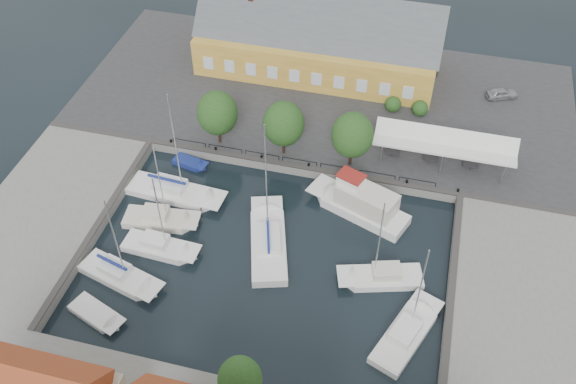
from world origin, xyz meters
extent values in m
plane|color=black|center=(0.00, 0.00, 0.00)|extent=(140.00, 140.00, 0.00)
cube|color=#2D2D30|center=(0.00, 23.00, 0.50)|extent=(56.00, 26.00, 1.00)
cube|color=slate|center=(-22.00, -2.00, 0.50)|extent=(12.00, 24.00, 1.00)
cube|color=slate|center=(22.00, -2.00, 0.50)|extent=(12.00, 24.00, 1.00)
cube|color=#383533|center=(0.00, 10.30, 1.06)|extent=(56.00, 0.60, 0.12)
cube|color=#383533|center=(-16.30, -2.00, 1.06)|extent=(0.60, 24.00, 0.12)
cube|color=#383533|center=(16.30, -2.00, 1.06)|extent=(0.60, 24.00, 0.12)
cylinder|color=black|center=(-14.00, 10.60, 1.20)|extent=(0.24, 0.24, 0.40)
cylinder|color=black|center=(-9.00, 10.60, 1.20)|extent=(0.24, 0.24, 0.40)
cylinder|color=black|center=(-4.00, 10.60, 1.20)|extent=(0.24, 0.24, 0.40)
cylinder|color=black|center=(1.00, 10.60, 1.20)|extent=(0.24, 0.24, 0.40)
cylinder|color=black|center=(6.00, 10.60, 1.20)|extent=(0.24, 0.24, 0.40)
cylinder|color=black|center=(11.00, 10.60, 1.20)|extent=(0.24, 0.24, 0.40)
cylinder|color=black|center=(16.00, 10.60, 1.20)|extent=(0.24, 0.24, 0.40)
cube|color=gold|center=(-2.00, 28.00, 3.25)|extent=(28.00, 10.00, 4.50)
cube|color=#474C51|center=(-2.00, 28.00, 6.75)|extent=(28.56, 7.60, 7.60)
cube|color=gold|center=(-12.00, 34.00, 2.75)|extent=(6.00, 6.00, 3.50)
cube|color=brown|center=(-10.00, 28.00, 8.60)|extent=(0.60, 0.60, 1.20)
cube|color=white|center=(14.00, 14.50, 3.70)|extent=(14.00, 4.00, 0.25)
cylinder|color=silver|center=(8.00, 12.70, 2.35)|extent=(0.10, 0.10, 2.70)
cylinder|color=silver|center=(8.00, 16.30, 2.35)|extent=(0.10, 0.10, 2.70)
cylinder|color=silver|center=(14.00, 12.70, 2.35)|extent=(0.10, 0.10, 2.70)
cylinder|color=silver|center=(14.00, 16.30, 2.35)|extent=(0.10, 0.10, 2.70)
cylinder|color=silver|center=(20.00, 12.70, 2.35)|extent=(0.10, 0.10, 2.70)
cylinder|color=silver|center=(20.00, 16.30, 2.35)|extent=(0.10, 0.10, 2.70)
cylinder|color=black|center=(-9.00, 12.00, 2.05)|extent=(0.30, 0.30, 2.10)
ellipsoid|color=#1A4418|center=(-9.00, 12.00, 4.88)|extent=(4.20, 4.20, 4.83)
cylinder|color=black|center=(-2.00, 12.00, 2.05)|extent=(0.30, 0.30, 2.10)
ellipsoid|color=#1A4418|center=(-2.00, 12.00, 4.88)|extent=(4.20, 4.20, 4.83)
cylinder|color=black|center=(5.00, 12.00, 2.05)|extent=(0.30, 0.30, 2.10)
ellipsoid|color=#1A4418|center=(5.00, 12.00, 4.88)|extent=(4.20, 4.20, 4.83)
imported|color=#A7A9AF|center=(19.77, 27.45, 1.61)|extent=(3.88, 2.74, 1.23)
imported|color=#551613|center=(-2.65, 16.54, 1.64)|extent=(2.09, 4.08, 1.28)
cube|color=white|center=(-0.20, -0.37, 0.15)|extent=(5.49, 8.92, 1.50)
cube|color=white|center=(-0.52, 0.62, 0.94)|extent=(5.87, 10.48, 0.08)
cube|color=white|center=(-0.27, -0.17, 1.40)|extent=(3.03, 3.83, 0.90)
cylinder|color=silver|center=(-0.70, 1.22, 7.18)|extent=(0.12, 0.12, 12.55)
cube|color=navy|center=(-0.20, -0.37, 2.15)|extent=(1.46, 4.06, 0.22)
cube|color=white|center=(7.61, 6.30, 0.10)|extent=(8.89, 5.90, 1.80)
cube|color=white|center=(6.64, 6.68, 1.04)|extent=(10.40, 6.38, 0.08)
cube|color=beige|center=(7.61, 6.30, 2.10)|extent=(6.29, 4.53, 2.20)
cube|color=white|center=(5.86, 6.97, 3.50)|extent=(2.75, 2.42, 1.20)
cube|color=maroon|center=(5.86, 6.97, 4.15)|extent=(2.98, 2.59, 0.10)
cube|color=white|center=(10.80, -1.03, 0.05)|extent=(6.54, 4.15, 1.30)
cube|color=white|center=(10.07, -1.24, 0.74)|extent=(7.68, 4.40, 0.08)
cube|color=beige|center=(10.65, -1.07, 1.20)|extent=(2.82, 2.34, 0.90)
cylinder|color=silver|center=(9.63, -1.37, 5.26)|extent=(0.12, 0.12, 9.11)
cube|color=white|center=(12.88, -6.87, 0.05)|extent=(4.99, 7.28, 1.30)
cube|color=white|center=(13.20, -6.09, 0.74)|extent=(5.38, 8.50, 0.08)
cube|color=white|center=(12.95, -6.72, 1.20)|extent=(2.69, 3.19, 0.90)
cylinder|color=silver|center=(13.38, -5.62, 5.43)|extent=(0.12, 0.12, 9.46)
cube|color=white|center=(-11.86, 4.31, 0.05)|extent=(8.28, 3.46, 1.30)
cube|color=white|center=(-10.85, 4.24, 0.74)|extent=(9.89, 3.45, 0.08)
cube|color=white|center=(-11.66, 4.30, 1.20)|extent=(3.37, 2.20, 0.90)
cylinder|color=silver|center=(-10.24, 4.20, 6.61)|extent=(0.12, 0.12, 11.82)
cube|color=navy|center=(-11.86, 4.31, 1.95)|extent=(4.06, 0.49, 0.22)
cube|color=beige|center=(-11.64, 0.42, 0.05)|extent=(6.16, 3.24, 1.30)
cube|color=beige|center=(-10.91, 0.50, 0.74)|extent=(7.32, 3.28, 0.08)
cube|color=beige|center=(-11.50, 0.43, 1.20)|extent=(2.55, 2.01, 0.90)
cylinder|color=silver|center=(-10.47, 0.56, 5.12)|extent=(0.12, 0.12, 8.85)
cube|color=white|center=(-10.34, -2.78, 0.05)|extent=(5.96, 2.64, 1.30)
cube|color=white|center=(-9.60, -2.81, 0.74)|extent=(7.13, 2.60, 0.08)
cube|color=white|center=(-10.19, -2.78, 1.20)|extent=(2.42, 1.72, 0.90)
cylinder|color=silver|center=(-9.17, -2.83, 5.05)|extent=(0.12, 0.12, 8.70)
cube|color=white|center=(-12.51, -6.57, 0.05)|extent=(6.97, 4.14, 1.30)
cube|color=white|center=(-11.72, -6.79, 0.74)|extent=(8.21, 4.39, 0.08)
cube|color=white|center=(-12.35, -6.61, 1.20)|extent=(2.97, 2.33, 0.90)
cylinder|color=silver|center=(-11.25, -6.91, 5.51)|extent=(0.12, 0.12, 9.63)
cube|color=navy|center=(-12.51, -6.57, 1.95)|extent=(3.22, 1.07, 0.22)
cube|color=white|center=(-12.61, -10.67, 0.05)|extent=(4.61, 3.31, 0.90)
cube|color=white|center=(-12.12, -10.85, 0.54)|extent=(5.37, 3.52, 0.08)
cube|color=navy|center=(-11.59, 8.93, 0.05)|extent=(3.32, 2.13, 0.80)
cube|color=navy|center=(-11.21, 8.85, 0.49)|extent=(3.90, 2.20, 0.08)
camera|label=1|loc=(10.91, -36.61, 45.35)|focal=40.00mm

